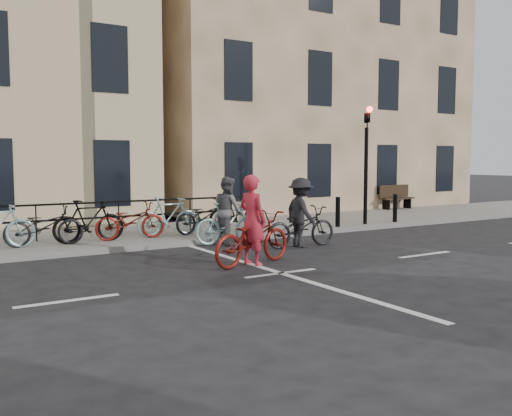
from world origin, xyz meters
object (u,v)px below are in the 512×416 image
traffic_light (366,150)px  cyclist_grey (228,217)px  cyclist_pink (252,234)px  bench (396,196)px  cyclist_dark (301,220)px

traffic_light → cyclist_grey: bearing=-174.1°
cyclist_pink → cyclist_grey: cyclist_pink is taller
bench → cyclist_grey: (-10.03, -3.93, 0.03)m
bench → cyclist_grey: size_ratio=0.87×
bench → cyclist_pink: cyclist_pink is taller
cyclist_grey → bench: bearing=-64.4°
traffic_light → cyclist_dark: traffic_light is taller
cyclist_pink → cyclist_dark: bearing=-72.9°
bench → cyclist_pink: (-10.99, -6.67, -0.02)m
traffic_light → cyclist_grey: size_ratio=2.12×
traffic_light → cyclist_dark: size_ratio=1.97×
bench → cyclist_dark: (-8.71, -5.28, 0.01)m
cyclist_pink → cyclist_grey: bearing=-33.7°
bench → traffic_light: bearing=-144.8°
traffic_light → cyclist_grey: (-5.23, -0.54, -1.75)m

